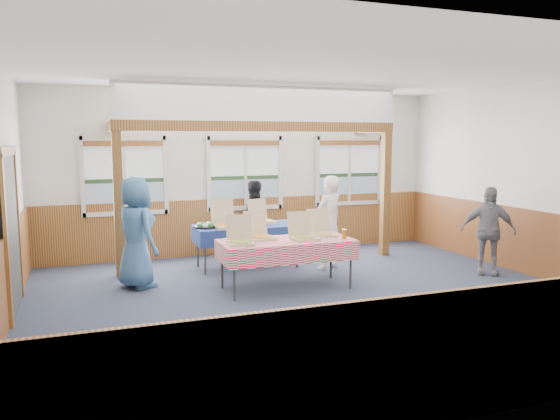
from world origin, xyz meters
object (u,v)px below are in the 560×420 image
object	(u,v)px
woman_white	(329,223)
man_blue	(136,232)
table_left	(247,228)
woman_black	(253,219)
person_grey	(488,231)
table_right	(286,243)

from	to	relation	value
woman_white	man_blue	size ratio (longest dim) A/B	0.96
man_blue	table_left	bearing A→B (deg)	-95.67
woman_black	person_grey	xyz separation A→B (m)	(3.31, -2.67, 0.00)
woman_white	person_grey	world-z (taller)	woman_white
table_left	table_right	world-z (taller)	same
table_left	person_grey	size ratio (longest dim) A/B	1.35
table_right	man_blue	distance (m)	2.30
table_left	table_right	bearing A→B (deg)	-63.09
table_right	person_grey	xyz separation A→B (m)	(3.51, -0.31, 0.04)
man_blue	person_grey	xyz separation A→B (m)	(5.64, -1.17, -0.11)
table_right	woman_white	xyz separation A→B (m)	(1.15, 0.95, 0.12)
table_left	person_grey	world-z (taller)	person_grey
man_blue	person_grey	world-z (taller)	man_blue
table_left	person_grey	bearing A→B (deg)	-5.65
woman_white	woman_black	size ratio (longest dim) A/B	1.11
table_left	table_right	size ratio (longest dim) A/B	0.92
table_left	man_blue	distance (m)	2.09
woman_white	woman_black	bearing A→B (deg)	-80.89
woman_black	woman_white	bearing A→B (deg)	129.24
woman_white	man_blue	distance (m)	3.28
woman_black	person_grey	size ratio (longest dim) A/B	1.00
woman_white	man_blue	bearing A→B (deg)	-23.15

